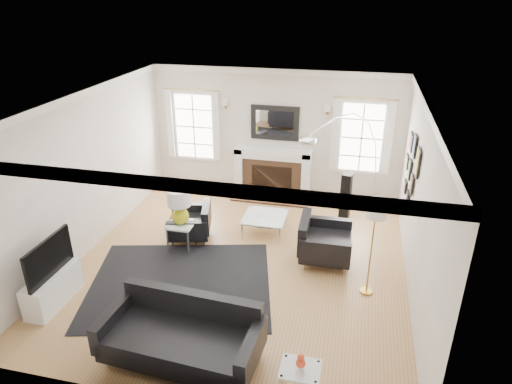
% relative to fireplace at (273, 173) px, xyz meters
% --- Properties ---
extents(floor, '(6.00, 6.00, 0.00)m').
position_rel_fireplace_xyz_m(floor, '(0.00, -2.79, -0.54)').
color(floor, '#A16F43').
rests_on(floor, ground).
extents(back_wall, '(5.50, 0.04, 2.80)m').
position_rel_fireplace_xyz_m(back_wall, '(0.00, 0.21, 0.86)').
color(back_wall, silver).
rests_on(back_wall, floor).
extents(front_wall, '(5.50, 0.04, 2.80)m').
position_rel_fireplace_xyz_m(front_wall, '(0.00, -5.79, 0.86)').
color(front_wall, silver).
rests_on(front_wall, floor).
extents(left_wall, '(0.04, 6.00, 2.80)m').
position_rel_fireplace_xyz_m(left_wall, '(-2.75, -2.79, 0.86)').
color(left_wall, silver).
rests_on(left_wall, floor).
extents(right_wall, '(0.04, 6.00, 2.80)m').
position_rel_fireplace_xyz_m(right_wall, '(2.75, -2.79, 0.86)').
color(right_wall, silver).
rests_on(right_wall, floor).
extents(ceiling, '(5.50, 6.00, 0.02)m').
position_rel_fireplace_xyz_m(ceiling, '(0.00, -2.79, 2.26)').
color(ceiling, white).
rests_on(ceiling, back_wall).
extents(crown_molding, '(5.50, 6.00, 0.12)m').
position_rel_fireplace_xyz_m(crown_molding, '(0.00, -2.79, 2.20)').
color(crown_molding, white).
rests_on(crown_molding, back_wall).
extents(fireplace, '(1.70, 0.69, 1.11)m').
position_rel_fireplace_xyz_m(fireplace, '(0.00, 0.00, 0.00)').
color(fireplace, white).
rests_on(fireplace, floor).
extents(mantel_mirror, '(1.05, 0.07, 0.75)m').
position_rel_fireplace_xyz_m(mantel_mirror, '(0.00, 0.16, 1.11)').
color(mantel_mirror, black).
rests_on(mantel_mirror, back_wall).
extents(window_left, '(1.24, 0.15, 1.62)m').
position_rel_fireplace_xyz_m(window_left, '(-1.85, 0.16, 0.92)').
color(window_left, white).
rests_on(window_left, back_wall).
extents(window_right, '(1.24, 0.15, 1.62)m').
position_rel_fireplace_xyz_m(window_right, '(1.85, 0.16, 0.92)').
color(window_right, white).
rests_on(window_right, back_wall).
extents(gallery_wall, '(0.04, 1.73, 1.29)m').
position_rel_fireplace_xyz_m(gallery_wall, '(2.72, -1.50, 0.99)').
color(gallery_wall, black).
rests_on(gallery_wall, right_wall).
extents(tv_unit, '(0.35, 1.00, 1.09)m').
position_rel_fireplace_xyz_m(tv_unit, '(-2.44, -4.49, -0.21)').
color(tv_unit, white).
rests_on(tv_unit, floor).
extents(area_rug, '(3.32, 2.97, 0.01)m').
position_rel_fireplace_xyz_m(area_rug, '(-0.79, -3.63, -0.54)').
color(area_rug, black).
rests_on(area_rug, floor).
extents(sofa, '(2.06, 1.06, 0.65)m').
position_rel_fireplace_xyz_m(sofa, '(-0.15, -5.10, -0.19)').
color(sofa, black).
rests_on(sofa, floor).
extents(armchair_left, '(0.93, 0.99, 0.56)m').
position_rel_fireplace_xyz_m(armchair_left, '(-1.09, -2.20, -0.23)').
color(armchair_left, black).
rests_on(armchair_left, floor).
extents(armchair_right, '(0.89, 0.99, 0.65)m').
position_rel_fireplace_xyz_m(armchair_right, '(1.34, -2.43, -0.18)').
color(armchair_right, black).
rests_on(armchair_right, floor).
extents(coffee_table, '(0.79, 0.79, 0.35)m').
position_rel_fireplace_xyz_m(coffee_table, '(0.19, -1.70, -0.22)').
color(coffee_table, silver).
rests_on(coffee_table, floor).
extents(side_table_left, '(0.47, 0.47, 0.51)m').
position_rel_fireplace_xyz_m(side_table_left, '(-1.14, -2.61, -0.13)').
color(side_table_left, silver).
rests_on(side_table_left, floor).
extents(nesting_table, '(0.45, 0.38, 0.50)m').
position_rel_fireplace_xyz_m(nesting_table, '(1.38, -5.44, -0.16)').
color(nesting_table, silver).
rests_on(nesting_table, floor).
extents(gourd_lamp, '(0.41, 0.41, 0.66)m').
position_rel_fireplace_xyz_m(gourd_lamp, '(-1.14, -2.61, 0.35)').
color(gourd_lamp, gold).
rests_on(gourd_lamp, side_table_left).
extents(orange_vase, '(0.11, 0.11, 0.18)m').
position_rel_fireplace_xyz_m(orange_vase, '(1.38, -5.44, 0.05)').
color(orange_vase, red).
rests_on(orange_vase, nesting_table).
extents(arc_floor_lamp, '(1.59, 1.47, 2.25)m').
position_rel_fireplace_xyz_m(arc_floor_lamp, '(1.54, -0.70, 0.67)').
color(arc_floor_lamp, white).
rests_on(arc_floor_lamp, floor).
extents(stick_floor_lamp, '(0.32, 0.32, 1.59)m').
position_rel_fireplace_xyz_m(stick_floor_lamp, '(2.12, -3.17, 0.84)').
color(stick_floor_lamp, '#A9863A').
rests_on(stick_floor_lamp, floor).
extents(speaker_tower, '(0.23, 0.23, 0.97)m').
position_rel_fireplace_xyz_m(speaker_tower, '(1.64, -0.73, -0.06)').
color(speaker_tower, black).
rests_on(speaker_tower, floor).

